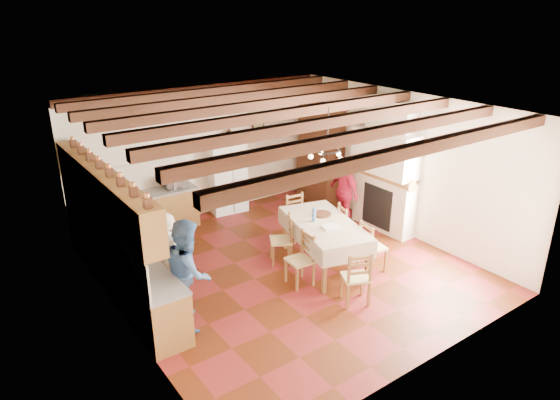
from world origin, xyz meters
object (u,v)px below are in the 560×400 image
Objects in this scene: chair_end_far at (298,218)px; person_woman_blue at (188,272)px; refrigerator at (226,176)px; chair_right_near at (373,246)px; chair_left_near at (300,259)px; hutch at (320,154)px; chair_left_far at (281,239)px; person_woman_red at (344,192)px; chair_end_near at (356,276)px; person_man at (170,261)px; chair_right_far at (350,227)px; microwave at (175,182)px; dining_table at (324,226)px.

person_woman_blue reaches higher than chair_end_far.
chair_right_near is at bearing -73.63° from refrigerator.
chair_left_near is 1.46m from chair_right_near.
chair_left_far is (-2.67, -2.07, -0.72)m from hutch.
chair_end_near is at bearing -31.73° from person_woman_red.
person_man reaches higher than chair_right_near.
chair_end_near is at bearing -118.68° from hutch.
refrigerator is 1.74× the size of chair_right_far.
person_man is at bearing -158.73° from chair_end_far.
person_woman_blue reaches higher than microwave.
refrigerator reaches higher than chair_right_near.
chair_left_far is 1.08m from chair_end_far.
person_man reaches higher than dining_table.
chair_left_near is at bearing -51.67° from person_woman_red.
chair_end_near is at bearing 25.83° from chair_left_near.
chair_right_far is at bearing 12.73° from dining_table.
person_woman_blue is at bearing -66.41° from person_woman_red.
refrigerator is 1.00× the size of person_man.
person_man is at bearing -73.11° from person_woman_red.
chair_left_far is at bearing -93.12° from refrigerator.
chair_left_far is at bearing -71.19° from microwave.
chair_end_near is 3.08m from person_woman_red.
person_woman_blue is at bearing -176.29° from dining_table.
chair_right_near and chair_right_far have the same top height.
chair_right_near is 2.03m from person_woman_red.
hutch is 2.41m from chair_end_far.
chair_right_near is 0.60× the size of person_woman_red.
hutch is 5.03× the size of microwave.
dining_table is 2.29× the size of chair_end_near.
chair_right_near is at bearing -114.98° from person_man.
chair_right_near is (-1.47, -3.28, -0.72)m from hutch.
person_man is 0.53m from person_woman_blue.
chair_end_near is (-1.22, -1.46, 0.00)m from chair_right_far.
chair_end_far is 0.56× the size of person_woman_blue.
chair_right_near is 3.67m from person_man.
chair_right_near is 2.01× the size of microwave.
hutch is 3.66m from chair_right_near.
microwave reaches higher than chair_end_near.
hutch reaches higher than refrigerator.
person_woman_red is at bearing -16.51° from chair_right_near.
chair_right_far is (1.62, 0.47, 0.00)m from chair_left_near.
chair_right_far is 1.90m from chair_end_near.
chair_left_far is 1.00× the size of chair_end_far.
chair_end_near is (-1.01, -0.61, 0.00)m from chair_right_near.
hutch is 2.50× the size of chair_left_far.
person_woman_blue is at bearing -149.85° from chair_end_far.
person_woman_red is at bearing -50.57° from person_woman_blue.
chair_end_near is 0.60× the size of person_woman_red.
chair_right_far is 1.00× the size of chair_end_near.
microwave is (-1.35, -0.16, 0.20)m from refrigerator.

